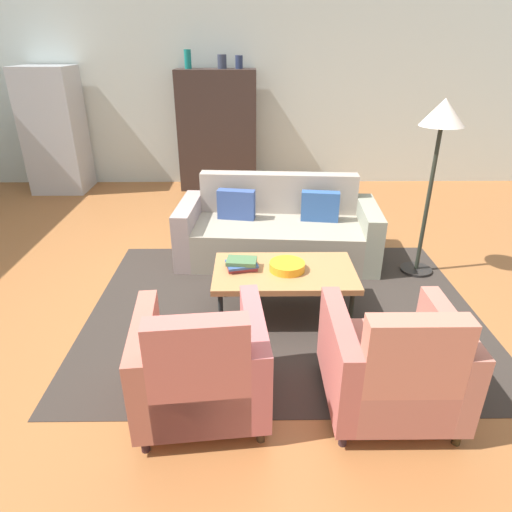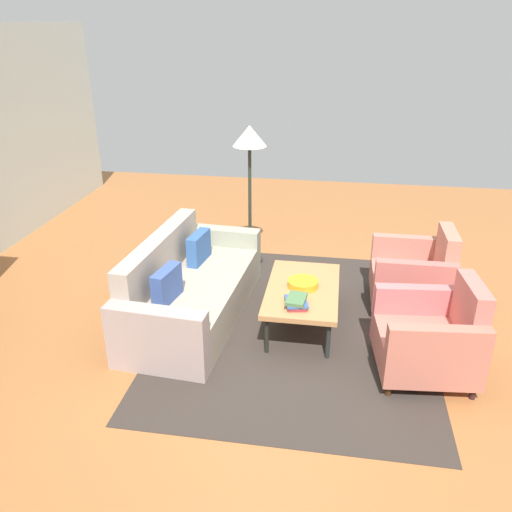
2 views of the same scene
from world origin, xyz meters
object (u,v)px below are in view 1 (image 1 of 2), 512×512
object	(u,v)px
vase_round	(222,62)
refrigerator	(55,131)
couch	(277,231)
armchair_right	(393,368)
coffee_table	(284,274)
armchair_left	(201,369)
vase_small	(239,62)
floor_lamp	(440,130)
fruit_bowl	(287,266)
cabinet	(218,131)
book_stack	(242,264)
vase_tall	(188,59)

from	to	relation	value
vase_round	refrigerator	size ratio (longest dim) A/B	0.11
vase_round	refrigerator	bearing A→B (deg)	-177.80
couch	armchair_right	world-z (taller)	armchair_right
coffee_table	refrigerator	world-z (taller)	refrigerator
armchair_left	coffee_table	bearing A→B (deg)	57.43
armchair_right	vase_small	xyz separation A→B (m)	(-1.05, 4.96, 1.55)
coffee_table	floor_lamp	bearing A→B (deg)	28.25
fruit_bowl	cabinet	world-z (taller)	cabinet
book_stack	cabinet	world-z (taller)	cabinet
vase_tall	refrigerator	world-z (taller)	vase_tall
fruit_bowl	refrigerator	size ratio (longest dim) A/B	0.16
armchair_right	fruit_bowl	xyz separation A→B (m)	(-0.58, 1.17, 0.12)
cabinet	book_stack	bearing A→B (deg)	-83.37
vase_round	refrigerator	distance (m)	2.77
armchair_left	armchair_right	bearing A→B (deg)	-5.61
vase_tall	armchair_right	bearing A→B (deg)	-70.05
armchair_left	vase_round	world-z (taller)	vase_round
coffee_table	cabinet	distance (m)	3.91
armchair_left	refrigerator	size ratio (longest dim) A/B	0.48
couch	vase_round	size ratio (longest dim) A/B	11.09
armchair_right	coffee_table	bearing A→B (deg)	117.33
book_stack	vase_tall	size ratio (longest dim) A/B	1.12
book_stack	cabinet	distance (m)	3.81
armchair_left	fruit_bowl	xyz separation A→B (m)	(0.61, 1.17, 0.12)
fruit_bowl	book_stack	xyz separation A→B (m)	(-0.38, 0.03, 0.01)
armchair_left	book_stack	bearing A→B (deg)	73.47
coffee_table	book_stack	bearing A→B (deg)	174.97
couch	fruit_bowl	xyz separation A→B (m)	(0.02, -1.19, 0.17)
vase_small	floor_lamp	xyz separation A→B (m)	(1.89, -3.02, -0.45)
book_stack	vase_round	bearing A→B (deg)	95.13
vase_small	floor_lamp	world-z (taller)	vase_small
cabinet	vase_tall	world-z (taller)	vase_tall
fruit_bowl	vase_round	world-z (taller)	vase_round
cabinet	vase_round	world-z (taller)	vase_round
coffee_table	couch	bearing A→B (deg)	89.69
book_stack	floor_lamp	xyz separation A→B (m)	(1.80, 0.74, 0.98)
couch	vase_small	size ratio (longest dim) A/B	11.80
armchair_left	vase_round	distance (m)	5.20
refrigerator	armchair_left	bearing A→B (deg)	-60.94
fruit_bowl	cabinet	xyz separation A→B (m)	(-0.82, 3.80, 0.44)
couch	cabinet	xyz separation A→B (m)	(-0.81, 2.61, 0.61)
book_stack	vase_round	size ratio (longest dim) A/B	1.50
couch	vase_round	xyz separation A→B (m)	(-0.71, 2.61, 1.61)
fruit_bowl	vase_tall	bearing A→B (deg)	107.85
cabinet	refrigerator	distance (m)	2.50
armchair_left	refrigerator	world-z (taller)	refrigerator
cabinet	vase_tall	distance (m)	1.11
armchair_right	fruit_bowl	size ratio (longest dim) A/B	2.93
couch	book_stack	distance (m)	1.22
armchair_left	vase_tall	xyz separation A→B (m)	(-0.61, 4.96, 1.59)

